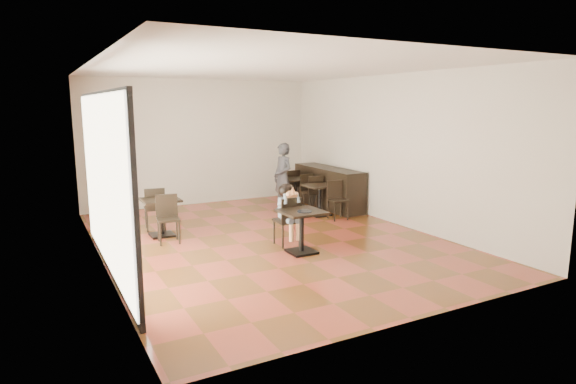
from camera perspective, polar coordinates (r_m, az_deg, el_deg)
floor at (r=9.28m, az=-2.29°, el=-5.65°), size 6.00×8.00×0.01m
ceiling at (r=8.95m, az=-2.44°, el=14.45°), size 6.00×8.00×0.01m
wall_back at (r=12.68m, az=-10.32°, el=5.83°), size 6.00×0.01×3.20m
wall_front at (r=5.69m, az=15.54°, el=0.32°), size 6.00×0.01×3.20m
wall_left at (r=8.14m, az=-21.74°, el=2.87°), size 0.01×8.00×3.20m
wall_right at (r=10.63m, az=12.40°, el=4.92°), size 0.01×8.00×3.20m
storefront_window at (r=7.68m, az=-20.98°, el=1.00°), size 0.04×4.50×2.60m
child_table at (r=8.38m, az=1.62°, el=-4.74°), size 0.71×0.71×0.75m
child_chair at (r=8.83m, az=-0.15°, el=-3.45°), size 0.41×0.41×0.90m
child at (r=8.80m, az=-0.15°, el=-2.71°), size 0.41×0.57×1.14m
plate at (r=8.20m, az=1.98°, el=-2.31°), size 0.25×0.25×0.02m
pizza_slice at (r=8.55m, az=0.44°, el=-0.24°), size 0.26×0.20×0.06m
adult_patron at (r=11.66m, az=-0.62°, el=1.78°), size 0.46×0.64×1.65m
cafe_table_mid at (r=11.24m, az=3.76°, el=-0.96°), size 0.75×0.75×0.72m
cafe_table_left at (r=9.77m, az=-14.79°, el=-2.93°), size 0.79×0.79×0.74m
cafe_table_back at (r=12.24m, az=0.85°, el=-0.02°), size 0.75×0.75×0.72m
chair_mid_a at (r=11.77m, az=2.95°, el=-0.09°), size 0.43×0.43×0.87m
chair_mid_b at (r=10.86m, az=5.95°, el=-1.01°), size 0.43×0.43×0.87m
chair_left_a at (r=10.28m, az=-15.53°, el=-1.89°), size 0.45×0.45×0.89m
chair_left_b at (r=9.24m, az=-14.01°, el=-3.18°), size 0.45×0.45×0.89m
chair_back_a at (r=12.76m, az=0.20°, el=0.74°), size 0.43×0.43×0.87m
chair_back_b at (r=11.82m, az=2.74°, el=-0.04°), size 0.43×0.43×0.87m
service_counter at (r=12.15m, az=4.82°, el=0.54°), size 0.60×2.40×1.00m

